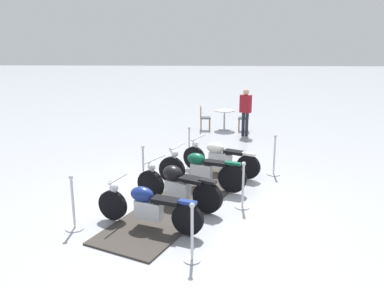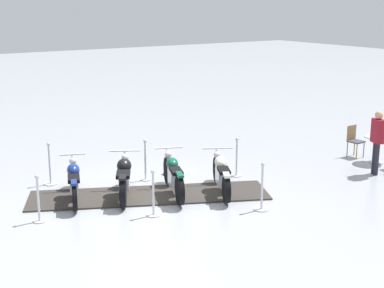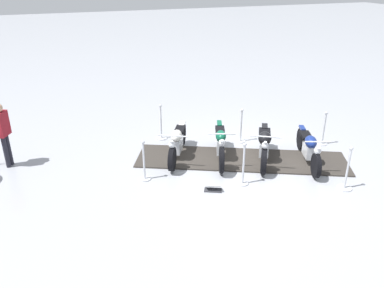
% 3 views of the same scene
% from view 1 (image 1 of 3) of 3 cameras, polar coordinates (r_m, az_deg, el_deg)
% --- Properties ---
extents(ground_plane, '(80.00, 80.00, 0.00)m').
position_cam_1_polar(ground_plane, '(9.59, -0.25, -7.42)').
color(ground_plane, '#A8AAB2').
extents(display_platform, '(3.70, 5.79, 0.04)m').
position_cam_1_polar(display_platform, '(9.58, -0.25, -7.32)').
color(display_platform, '#38332D').
rests_on(display_platform, ground_plane).
extents(motorcycle_cream, '(2.04, 1.24, 0.93)m').
position_cam_1_polar(motorcycle_cream, '(10.95, 3.82, -1.88)').
color(motorcycle_cream, black).
rests_on(motorcycle_cream, display_platform).
extents(motorcycle_forest, '(2.15, 1.01, 1.00)m').
position_cam_1_polar(motorcycle_forest, '(9.91, 1.17, -3.56)').
color(motorcycle_forest, black).
rests_on(motorcycle_forest, display_platform).
extents(motorcycle_black, '(1.93, 1.22, 0.97)m').
position_cam_1_polar(motorcycle_black, '(8.93, -2.12, -5.72)').
color(motorcycle_black, black).
rests_on(motorcycle_black, display_platform).
extents(motorcycle_navy, '(2.15, 1.00, 0.91)m').
position_cam_1_polar(motorcycle_navy, '(8.01, -6.30, -8.52)').
color(motorcycle_navy, black).
rests_on(motorcycle_navy, display_platform).
extents(stanchion_right_rear, '(0.36, 0.36, 1.11)m').
position_cam_1_polar(stanchion_right_rear, '(8.32, -16.17, -9.23)').
color(stanchion_right_rear, silver).
rests_on(stanchion_right_rear, ground_plane).
extents(stanchion_right_front, '(0.30, 0.30, 1.06)m').
position_cam_1_polar(stanchion_right_front, '(12.07, -0.40, -0.77)').
color(stanchion_right_front, silver).
rests_on(stanchion_right_front, ground_plane).
extents(stanchion_left_rear, '(0.29, 0.29, 1.04)m').
position_cam_1_polar(stanchion_left_rear, '(6.94, 0.01, -13.33)').
color(stanchion_left_rear, silver).
rests_on(stanchion_left_rear, ground_plane).
extents(stanchion_left_front, '(0.35, 0.35, 1.11)m').
position_cam_1_polar(stanchion_left_front, '(11.19, 11.38, -2.55)').
color(stanchion_left_front, silver).
rests_on(stanchion_left_front, ground_plane).
extents(stanchion_left_mid, '(0.32, 0.32, 1.05)m').
position_cam_1_polar(stanchion_left_mid, '(8.99, 7.10, -6.76)').
color(stanchion_left_mid, silver).
rests_on(stanchion_left_mid, ground_plane).
extents(stanchion_right_mid, '(0.29, 0.29, 1.11)m').
position_cam_1_polar(stanchion_right_mid, '(10.06, -6.78, -4.00)').
color(stanchion_right_mid, silver).
rests_on(stanchion_right_mid, ground_plane).
extents(info_placard, '(0.36, 0.46, 0.19)m').
position_cam_1_polar(info_placard, '(10.93, -6.38, -4.32)').
color(info_placard, '#333338').
rests_on(info_placard, ground_plane).
extents(cafe_table, '(0.81, 0.81, 0.79)m').
position_cam_1_polar(cafe_table, '(16.11, 4.55, 4.07)').
color(cafe_table, '#B7B7BC').
rests_on(cafe_table, ground_plane).
extents(cafe_chair_near_table, '(0.43, 0.43, 0.95)m').
position_cam_1_polar(cafe_chair_near_table, '(16.04, 1.62, 3.90)').
color(cafe_chair_near_table, olive).
rests_on(cafe_chair_near_table, ground_plane).
extents(cafe_chair_across_table, '(0.46, 0.46, 0.93)m').
position_cam_1_polar(cafe_chair_across_table, '(16.05, 7.46, 3.78)').
color(cafe_chair_across_table, olive).
rests_on(cafe_chair_across_table, ground_plane).
extents(bystander_person, '(0.46, 0.37, 1.74)m').
position_cam_1_polar(bystander_person, '(15.12, 7.47, 4.99)').
color(bystander_person, '#23232D').
rests_on(bystander_person, ground_plane).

